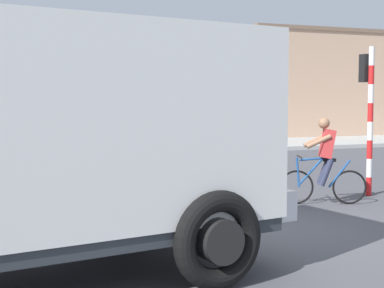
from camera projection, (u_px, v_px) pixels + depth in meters
The scene contains 10 objects.
ground_plane at pixel (260, 229), 9.35m from camera, with size 120.00×120.00×0.00m, color #4C4C51.
sidewalk_far at pixel (84, 150), 23.26m from camera, with size 80.00×5.00×0.16m, color #ADADA8.
truck_foreground at pixel (37, 136), 6.52m from camera, with size 5.77×3.52×2.90m.
cyclist at pixel (324, 161), 11.54m from camera, with size 1.62×0.75×1.72m.
traffic_light_pole at pixel (368, 100), 12.57m from camera, with size 0.24×0.43×3.20m.
car_red_near at pixel (93, 154), 13.54m from camera, with size 4.28×2.55×1.60m.
car_far_side at pixel (188, 137), 19.74m from camera, with size 4.08×2.02×1.60m.
pedestrian_near_kerb at pixel (33, 140), 17.72m from camera, with size 0.34×0.22×1.62m.
building_mid_block at pixel (107, 92), 29.86m from camera, with size 10.31×6.75×4.95m.
building_corner_right at pixel (297, 85), 33.78m from camera, with size 9.14×7.70×5.80m.
Camera 1 is at (-4.35, -8.20, 2.08)m, focal length 54.68 mm.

